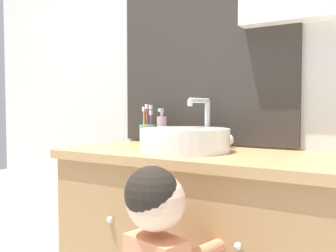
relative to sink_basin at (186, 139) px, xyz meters
The scene contains 4 objects.
wall_back 0.48m from the sink_basin, 74.87° to the left, with size 3.20×0.18×2.50m.
sink_basin is the anchor object (origin of this frame).
toothbrush_holder 0.37m from the sink_basin, 148.78° to the left, with size 0.08×0.08×0.19m.
soap_dispenser 0.29m from the sink_basin, 141.99° to the left, with size 0.05×0.05×0.17m.
Camera 1 is at (0.66, -0.96, 1.05)m, focal length 40.00 mm.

